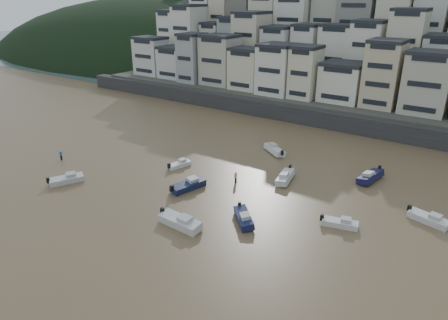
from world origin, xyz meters
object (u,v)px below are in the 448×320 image
Objects in this scene: boat_f at (180,164)px; boat_h at (275,149)px; boat_i at (371,176)px; boat_c at (188,184)px; boat_b at (244,217)px; boat_j at (66,178)px; boat_a at (180,220)px; person_pink at (236,177)px; person_blue at (61,155)px; boat_g at (429,217)px; boat_d at (340,222)px; boat_e at (285,176)px.

boat_f is 0.74× the size of boat_h.
boat_h is 17.27m from boat_i.
boat_c reaches higher than boat_h.
boat_j is (-27.51, -5.60, -0.02)m from boat_b.
boat_c is at bearing 126.56° from boat_a.
boat_c is (-11.31, 3.04, 0.07)m from boat_b.
boat_h is 0.94× the size of boat_i.
person_pink is at bearing 97.34° from boat_a.
person_blue is at bearing 74.27° from boat_h.
person_pink is at bearing -155.64° from boat_g.
person_pink reaches higher than boat_g.
boat_c is at bearing -38.65° from boat_i.
boat_d is 2.64× the size of person_blue.
boat_a is 3.60× the size of person_pink.
boat_c is 1.02× the size of boat_e.
boat_e is (-1.11, 13.53, 0.05)m from boat_b.
boat_e is 19.83m from boat_g.
boat_h is at bearing -155.20° from boat_e.
boat_f is 20.52m from person_blue.
person_pink reaches higher than boat_a.
boat_e is 1.01× the size of boat_h.
boat_c is at bearing -35.99° from boat_j.
boat_h reaches higher than boat_f.
boat_j is at bearing -65.31° from boat_e.
boat_e is 3.31× the size of person_blue.
boat_i reaches higher than boat_c.
boat_i is 20.26m from person_pink.
person_blue reaches higher than boat_i.
boat_i reaches higher than boat_h.
person_blue reaches higher than boat_j.
boat_f is 0.80× the size of boat_j.
boat_c reaches higher than boat_d.
boat_b reaches higher than boat_f.
boat_d is 17.25m from person_pink.
boat_e is 7.50m from person_pink.
boat_g is (30.01, 9.69, -0.09)m from boat_c.
person_pink is at bearing 17.94° from person_blue.
boat_e is at bearing 78.84° from boat_a.
boat_h is at bearing 154.55° from boat_b.
boat_b is 1.04× the size of boat_g.
boat_a reaches higher than boat_i.
boat_j is at bearing -43.72° from boat_i.
boat_e is at bearing 160.58° from boat_h.
boat_g is at bearing -42.43° from boat_j.
boat_b is at bearing -91.57° from boat_c.
boat_a reaches higher than boat_j.
person_pink is at bearing -61.60° from boat_e.
boat_i reaches higher than boat_j.
boat_h is at bearing 96.94° from boat_a.
boat_e is at bearing 131.33° from boat_d.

